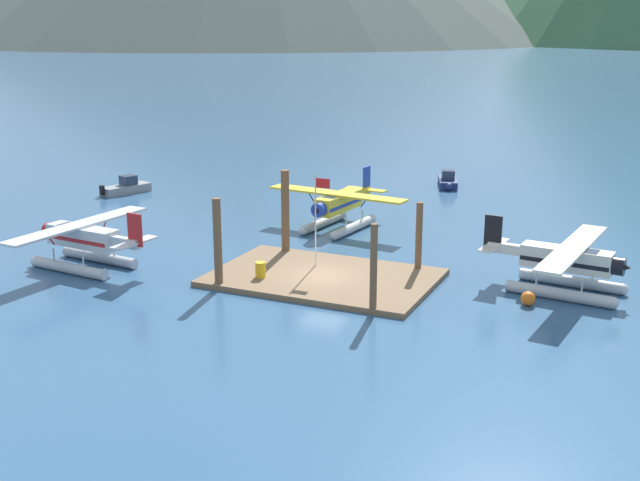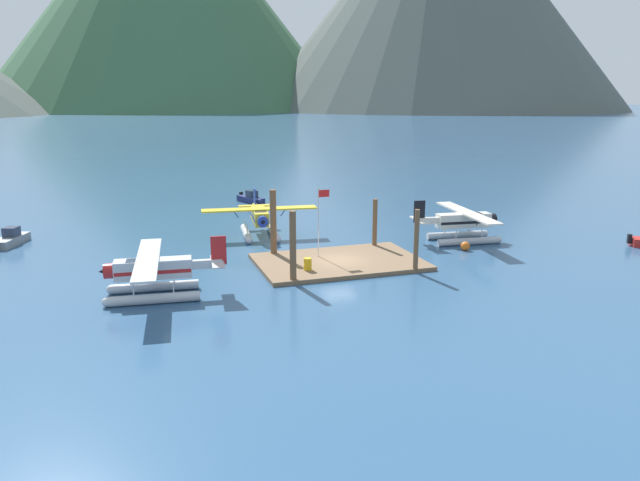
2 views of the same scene
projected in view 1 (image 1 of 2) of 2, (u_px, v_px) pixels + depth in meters
ground_plane at (323, 280)px, 46.41m from camera, size 1200.00×1200.00×0.00m
dock_platform at (323, 277)px, 46.37m from camera, size 12.51×8.27×0.30m
piling_near_left at (218, 244)px, 44.37m from camera, size 0.46×0.46×5.09m
piling_near_right at (374, 269)px, 40.51m from camera, size 0.37×0.37×4.70m
piling_far_left at (285, 213)px, 50.59m from camera, size 0.51×0.51×5.42m
piling_far_right at (419, 238)px, 47.17m from camera, size 0.39×0.39×4.23m
flagpole at (318, 209)px, 47.16m from camera, size 0.95×0.10×5.44m
fuel_drum at (260, 270)px, 45.83m from camera, size 0.62×0.62×0.88m
mooring_buoy at (528, 299)px, 42.22m from camera, size 0.75×0.75×0.75m
seaplane_yellow_bow_left at (339, 207)px, 57.11m from camera, size 10.49×7.95×3.84m
seaplane_cream_stbd_fwd at (567, 265)px, 43.78m from camera, size 7.95×10.49×3.84m
seaplane_silver_port_aft at (83, 242)px, 48.25m from camera, size 7.96×10.49×3.84m
boat_navy_open_north at (448, 181)px, 71.83m from camera, size 2.78×4.70×1.50m
boat_grey_open_west at (127, 187)px, 69.21m from camera, size 2.84×4.68×1.50m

